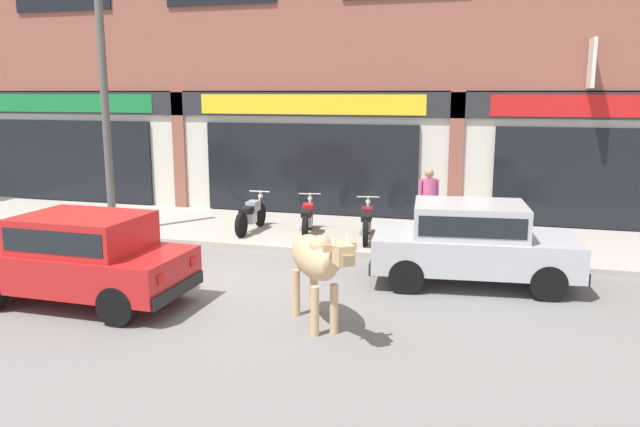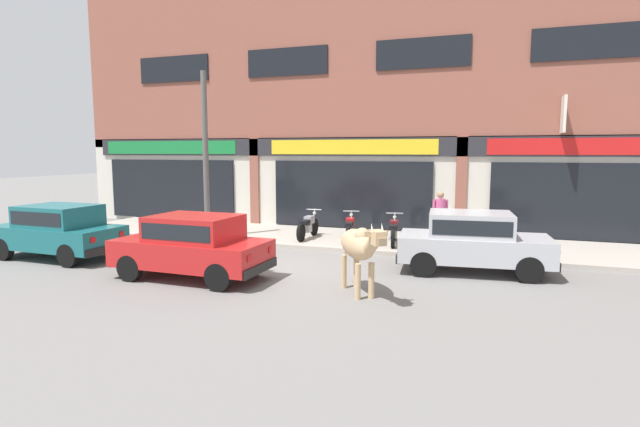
# 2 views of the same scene
# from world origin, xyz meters

# --- Properties ---
(ground_plane) EXTENTS (90.00, 90.00, 0.00)m
(ground_plane) POSITION_xyz_m (0.00, 0.00, 0.00)
(ground_plane) COLOR slate
(sidewalk) EXTENTS (19.00, 3.75, 0.12)m
(sidewalk) POSITION_xyz_m (0.00, 4.07, 0.06)
(sidewalk) COLOR #A8A093
(sidewalk) RESTS_ON ground
(shop_building) EXTENTS (23.00, 1.40, 10.22)m
(shop_building) POSITION_xyz_m (0.00, 6.21, 4.92)
(shop_building) COLOR #8E5142
(shop_building) RESTS_ON ground
(cow) EXTENTS (1.45, 1.85, 1.61)m
(cow) POSITION_xyz_m (2.39, -1.68, 1.01)
(cow) COLOR tan
(cow) RESTS_ON ground
(car_0) EXTENTS (3.64, 1.66, 1.46)m
(car_0) POSITION_xyz_m (-1.53, -1.71, 0.81)
(car_0) COLOR black
(car_0) RESTS_ON ground
(car_1) EXTENTS (3.73, 1.95, 1.46)m
(car_1) POSITION_xyz_m (4.46, 1.03, 0.81)
(car_1) COLOR black
(car_1) RESTS_ON ground
(car_2) EXTENTS (3.65, 1.69, 1.46)m
(car_2) POSITION_xyz_m (-6.21, -1.09, 0.81)
(car_2) COLOR black
(car_2) RESTS_ON ground
(motorcycle_0) EXTENTS (0.52, 1.81, 0.88)m
(motorcycle_0) POSITION_xyz_m (-0.71, 3.48, 0.51)
(motorcycle_0) COLOR black
(motorcycle_0) RESTS_ON sidewalk
(motorcycle_1) EXTENTS (0.61, 1.79, 0.88)m
(motorcycle_1) POSITION_xyz_m (0.69, 3.48, 0.51)
(motorcycle_1) COLOR black
(motorcycle_1) RESTS_ON sidewalk
(motorcycle_2) EXTENTS (0.55, 1.80, 0.88)m
(motorcycle_2) POSITION_xyz_m (2.09, 3.41, 0.51)
(motorcycle_2) COLOR black
(motorcycle_2) RESTS_ON sidewalk
(motorcycle_3) EXTENTS (0.52, 1.81, 0.88)m
(motorcycle_3) POSITION_xyz_m (3.44, 3.41, 0.51)
(motorcycle_3) COLOR black
(motorcycle_3) RESTS_ON sidewalk
(pedestrian) EXTENTS (0.42, 0.32, 1.60)m
(pedestrian) POSITION_xyz_m (3.41, 3.70, 1.11)
(pedestrian) COLOR #2D2D33
(pedestrian) RESTS_ON sidewalk
(utility_pole) EXTENTS (0.18, 0.18, 5.27)m
(utility_pole) POSITION_xyz_m (-3.81, 2.50, 2.76)
(utility_pole) COLOR #595651
(utility_pole) RESTS_ON sidewalk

